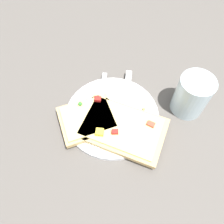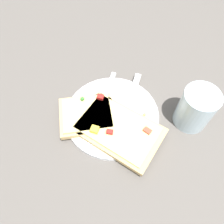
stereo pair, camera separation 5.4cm
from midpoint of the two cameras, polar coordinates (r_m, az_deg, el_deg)
The scene contains 8 objects.
ground_plane at distance 0.56m, azimuth 2.76°, elevation -1.39°, with size 4.00×4.00×0.00m, color #56514C.
plate at distance 0.55m, azimuth 2.78°, elevation -1.08°, with size 0.24×0.24×0.01m.
fork at distance 0.55m, azimuth -0.38°, elevation 0.40°, with size 0.22×0.09×0.01m.
knife at distance 0.57m, azimuth 7.38°, elevation 2.49°, with size 0.22×0.08×0.01m.
pizza_slice_main at distance 0.52m, azimuth 4.52°, elevation -4.81°, with size 0.14×0.21×0.03m.
pizza_slice_corner at distance 0.54m, azimuth -3.70°, elevation -0.86°, with size 0.17×0.17×0.03m.
crumb_scatter at distance 0.55m, azimuth 1.67°, elevation -0.13°, with size 0.10×0.11×0.01m.
drinking_glass at distance 0.55m, azimuth 23.64°, elevation 0.57°, with size 0.08×0.08×0.11m.
Camera 2 is at (0.23, 0.16, 0.49)m, focal length 35.00 mm.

